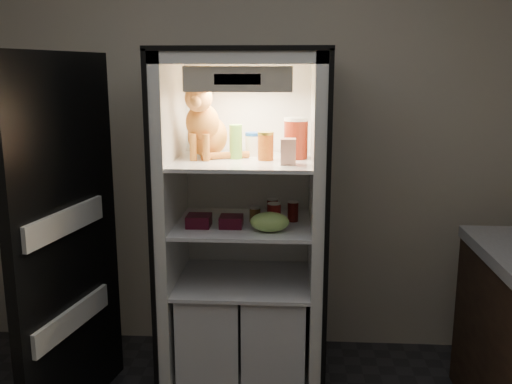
# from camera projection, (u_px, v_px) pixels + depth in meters

# --- Properties ---
(room_shell) EXTENTS (3.60, 3.60, 3.60)m
(room_shell) POSITION_uv_depth(u_px,v_px,m) (205.00, 121.00, 1.70)
(room_shell) COLOR white
(room_shell) RESTS_ON floor
(refrigerator) EXTENTS (0.90, 0.72, 1.88)m
(refrigerator) POSITION_uv_depth(u_px,v_px,m) (245.00, 245.00, 3.23)
(refrigerator) COLOR white
(refrigerator) RESTS_ON floor
(fridge_door) EXTENTS (0.23, 0.87, 1.85)m
(fridge_door) POSITION_uv_depth(u_px,v_px,m) (67.00, 245.00, 2.82)
(fridge_door) COLOR black
(fridge_door) RESTS_ON floor
(tabby_cat) EXTENTS (0.36, 0.42, 0.44)m
(tabby_cat) POSITION_uv_depth(u_px,v_px,m) (205.00, 128.00, 3.10)
(tabby_cat) COLOR #B54C17
(tabby_cat) RESTS_ON refrigerator
(parmesan_shaker) EXTENTS (0.07, 0.07, 0.18)m
(parmesan_shaker) POSITION_uv_depth(u_px,v_px,m) (236.00, 142.00, 3.07)
(parmesan_shaker) COLOR green
(parmesan_shaker) RESTS_ON refrigerator
(mayo_tub) EXTENTS (0.09, 0.09, 0.13)m
(mayo_tub) POSITION_uv_depth(u_px,v_px,m) (253.00, 144.00, 3.18)
(mayo_tub) COLOR white
(mayo_tub) RESTS_ON refrigerator
(salsa_jar) EXTENTS (0.09, 0.09, 0.15)m
(salsa_jar) POSITION_uv_depth(u_px,v_px,m) (266.00, 146.00, 3.02)
(salsa_jar) COLOR maroon
(salsa_jar) RESTS_ON refrigerator
(pepper_jar) EXTENTS (0.13, 0.13, 0.22)m
(pepper_jar) POSITION_uv_depth(u_px,v_px,m) (296.00, 138.00, 3.07)
(pepper_jar) COLOR maroon
(pepper_jar) RESTS_ON refrigerator
(cream_carton) EXTENTS (0.08, 0.08, 0.13)m
(cream_carton) POSITION_uv_depth(u_px,v_px,m) (288.00, 152.00, 2.89)
(cream_carton) COLOR white
(cream_carton) RESTS_ON refrigerator
(soda_can_a) EXTENTS (0.06, 0.06, 0.11)m
(soda_can_a) POSITION_uv_depth(u_px,v_px,m) (272.00, 209.00, 3.19)
(soda_can_a) COLOR black
(soda_can_a) RESTS_ON refrigerator
(soda_can_b) EXTENTS (0.06, 0.06, 0.11)m
(soda_can_b) POSITION_uv_depth(u_px,v_px,m) (293.00, 211.00, 3.15)
(soda_can_b) COLOR black
(soda_can_b) RESTS_ON refrigerator
(soda_can_c) EXTENTS (0.07, 0.07, 0.13)m
(soda_can_c) POSITION_uv_depth(u_px,v_px,m) (274.00, 216.00, 3.02)
(soda_can_c) COLOR black
(soda_can_c) RESTS_ON refrigerator
(condiment_jar) EXTENTS (0.06, 0.06, 0.08)m
(condiment_jar) POSITION_uv_depth(u_px,v_px,m) (255.00, 214.00, 3.14)
(condiment_jar) COLOR brown
(condiment_jar) RESTS_ON refrigerator
(grape_bag) EXTENTS (0.20, 0.15, 0.10)m
(grape_bag) POSITION_uv_depth(u_px,v_px,m) (270.00, 222.00, 2.95)
(grape_bag) COLOR #87BA56
(grape_bag) RESTS_ON refrigerator
(berry_box_left) EXTENTS (0.13, 0.13, 0.06)m
(berry_box_left) POSITION_uv_depth(u_px,v_px,m) (199.00, 221.00, 3.05)
(berry_box_left) COLOR #430B1A
(berry_box_left) RESTS_ON refrigerator
(berry_box_right) EXTENTS (0.12, 0.12, 0.06)m
(berry_box_right) POSITION_uv_depth(u_px,v_px,m) (231.00, 221.00, 3.04)
(berry_box_right) COLOR #430B1A
(berry_box_right) RESTS_ON refrigerator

